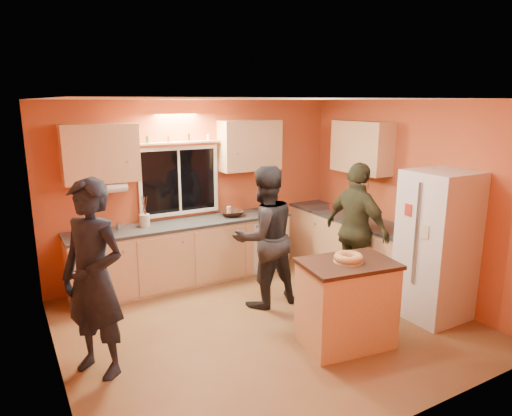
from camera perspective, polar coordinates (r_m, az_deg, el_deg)
ground at (r=5.58m, az=1.30°, el=-14.31°), size 4.50×4.50×0.00m
room_shell at (r=5.45m, az=0.24°, el=3.05°), size 4.54×4.04×2.61m
back_counter at (r=6.81m, az=-5.97°, el=-5.06°), size 4.23×0.62×0.90m
right_counter at (r=6.88m, az=13.25°, el=-5.18°), size 0.62×1.84×0.90m
refrigerator at (r=5.87m, az=21.68°, el=-4.39°), size 0.72×0.70×1.80m
island at (r=5.07m, az=11.22°, el=-11.54°), size 1.06×0.80×0.94m
bundt_pastry at (r=4.88m, az=11.48°, el=-6.10°), size 0.31×0.31×0.09m
person_left at (r=4.58m, az=-19.64°, el=-8.38°), size 0.78×0.83×1.91m
person_center at (r=5.78m, az=1.05°, el=-3.65°), size 0.89×0.70×1.81m
person_right at (r=6.22m, az=12.48°, el=-2.72°), size 0.53×1.09×1.81m
mixing_bowl at (r=6.85m, az=-2.99°, el=-0.65°), size 0.38×0.38×0.08m
utensil_crock at (r=6.44m, az=-13.76°, el=-1.52°), size 0.14×0.14×0.17m
potted_plant at (r=6.12m, az=18.11°, el=-1.83°), size 0.32×0.28×0.32m
red_box at (r=7.36m, az=9.79°, el=0.11°), size 0.20×0.18×0.07m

